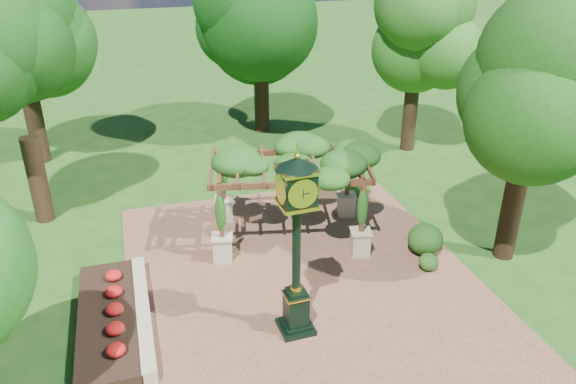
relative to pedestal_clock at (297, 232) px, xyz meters
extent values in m
plane|color=#1E4714|center=(0.86, 1.08, -2.93)|extent=(120.00, 120.00, 0.00)
cube|color=brown|center=(0.86, 2.08, -2.91)|extent=(10.00, 12.00, 0.04)
cube|color=#C6B793|center=(-3.74, 1.58, -2.73)|extent=(0.35, 5.00, 0.40)
cube|color=red|center=(-4.64, 1.58, -2.75)|extent=(1.50, 5.00, 0.36)
cube|color=black|center=(0.00, 0.00, -2.83)|extent=(0.90, 0.90, 0.13)
cube|color=black|center=(0.00, 0.00, -2.25)|extent=(0.56, 0.56, 0.97)
cube|color=gold|center=(0.00, 0.00, -1.82)|extent=(0.63, 0.63, 0.04)
cylinder|color=black|center=(0.00, 0.00, -0.42)|extent=(0.23, 0.23, 2.47)
cube|color=black|center=(0.00, 0.00, 1.19)|extent=(0.79, 0.79, 0.75)
cylinder|color=beige|center=(0.02, -0.38, 1.19)|extent=(0.65, 0.06, 0.64)
cone|color=black|center=(0.00, 0.00, 1.78)|extent=(1.01, 1.01, 0.27)
sphere|color=gold|center=(0.00, 0.00, 1.94)|extent=(0.15, 0.15, 0.15)
cube|color=#C6BA93|center=(-1.19, 3.83, -2.51)|extent=(0.67, 0.67, 0.78)
cube|color=brown|center=(-1.19, 3.83, -1.27)|extent=(0.16, 0.16, 1.60)
cube|color=#C6BA93|center=(3.04, 2.92, -2.51)|extent=(0.67, 0.67, 0.78)
cube|color=brown|center=(3.04, 2.92, -1.27)|extent=(0.16, 0.16, 1.60)
cube|color=#C6BA93|center=(-0.64, 6.36, -2.51)|extent=(0.67, 0.67, 0.78)
cube|color=brown|center=(-0.64, 6.36, -1.27)|extent=(0.16, 0.16, 1.60)
cube|color=#C6BA93|center=(3.58, 5.46, -2.51)|extent=(0.67, 0.67, 0.78)
cube|color=brown|center=(3.58, 5.46, -1.27)|extent=(0.16, 0.16, 1.60)
cube|color=brown|center=(0.93, 3.38, -0.41)|extent=(4.92, 1.17, 0.19)
cube|color=brown|center=(1.47, 5.91, -0.41)|extent=(4.92, 1.17, 0.19)
ellipsoid|color=#1D4E16|center=(1.20, 4.64, -0.17)|extent=(5.55, 4.09, 0.86)
cube|color=gray|center=(0.73, 10.61, -2.89)|extent=(0.62, 0.62, 0.09)
cylinder|color=gray|center=(0.73, 10.61, -2.49)|extent=(0.31, 0.31, 0.80)
cylinder|color=gray|center=(0.73, 10.61, -2.08)|extent=(0.58, 0.58, 0.04)
ellipsoid|color=#285819|center=(4.66, 1.49, -2.63)|extent=(0.73, 0.73, 0.54)
ellipsoid|color=#204F16|center=(5.01, 2.37, -2.40)|extent=(1.25, 1.25, 0.99)
ellipsoid|color=#2C6A1E|center=(4.67, 6.83, -2.50)|extent=(0.98, 0.98, 0.80)
cylinder|color=#382416|center=(-6.74, 8.26, -1.39)|extent=(0.63, 0.63, 3.09)
ellipsoid|color=#123D0F|center=(-6.74, 8.26, 2.60)|extent=(3.54, 3.54, 4.88)
cylinder|color=#322313|center=(-7.34, 14.09, -1.32)|extent=(0.74, 0.74, 3.24)
ellipsoid|color=#1C5017|center=(-7.34, 14.09, 2.86)|extent=(4.18, 4.18, 5.11)
cylinder|color=black|center=(2.94, 15.13, -1.46)|extent=(0.73, 0.73, 2.96)
ellipsoid|color=#0E370D|center=(2.94, 15.13, 2.36)|extent=(4.85, 4.85, 4.67)
cylinder|color=#322113|center=(8.75, 10.77, -1.34)|extent=(0.63, 0.63, 3.18)
ellipsoid|color=#245919|center=(8.75, 10.77, 2.76)|extent=(3.83, 3.83, 5.02)
cylinder|color=black|center=(7.38, 1.58, -1.40)|extent=(0.63, 0.63, 3.08)
ellipsoid|color=#184411|center=(7.38, 1.58, 2.57)|extent=(4.02, 4.02, 4.86)
camera|label=1|loc=(-3.48, -10.97, 6.65)|focal=35.00mm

